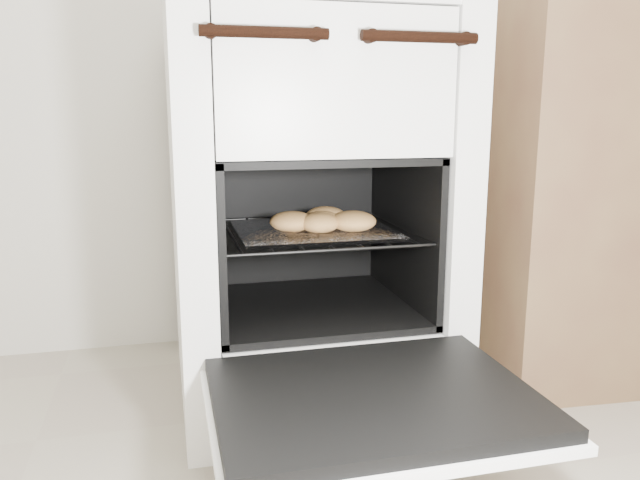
# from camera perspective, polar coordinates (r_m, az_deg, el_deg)

# --- Properties ---
(stove) EXTENTS (0.61, 0.67, 0.93)m
(stove) POSITION_cam_1_polar(r_m,az_deg,el_deg) (1.47, -1.40, 3.05)
(stove) COLOR white
(stove) RESTS_ON ground
(oven_door) EXTENTS (0.54, 0.42, 0.04)m
(oven_door) POSITION_cam_1_polar(r_m,az_deg,el_deg) (1.08, 4.86, -14.46)
(oven_door) COLOR black
(oven_door) RESTS_ON stove
(oven_rack) EXTENTS (0.44, 0.42, 0.01)m
(oven_rack) POSITION_cam_1_polar(r_m,az_deg,el_deg) (1.42, -0.79, 0.80)
(oven_rack) COLOR black
(oven_rack) RESTS_ON stove
(foil_sheet) EXTENTS (0.34, 0.30, 0.01)m
(foil_sheet) POSITION_cam_1_polar(r_m,az_deg,el_deg) (1.40, -0.60, 0.89)
(foil_sheet) COLOR white
(foil_sheet) RESTS_ON oven_rack
(baked_rolls) EXTENTS (0.25, 0.20, 0.05)m
(baked_rolls) POSITION_cam_1_polar(r_m,az_deg,el_deg) (1.38, 0.34, 1.85)
(baked_rolls) COLOR tan
(baked_rolls) RESTS_ON foil_sheet
(counter) EXTENTS (1.04, 0.73, 1.00)m
(counter) POSITION_cam_1_polar(r_m,az_deg,el_deg) (1.96, 27.10, 5.25)
(counter) COLOR brown
(counter) RESTS_ON ground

